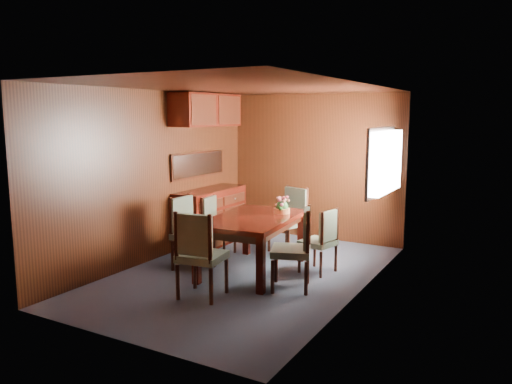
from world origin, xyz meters
The scene contains 11 objects.
ground centered at (0.00, 0.00, 0.00)m, with size 4.50×4.50×0.00m, color #333846.
room_shell centered at (-0.10, 0.33, 1.63)m, with size 3.06×4.52×2.41m.
sideboard centered at (-1.25, 1.00, 0.45)m, with size 0.48×1.40×0.90m, color #350C06.
dining_table centered at (0.02, 0.13, 0.64)m, with size 1.13×1.67×0.74m.
chair_left_near centered at (-0.81, -0.15, 0.55)m, with size 0.46×0.47×0.99m.
chair_left_far centered at (-0.89, 0.59, 0.49)m, with size 0.44×0.46×0.87m.
chair_right_near centered at (0.81, -0.19, 0.55)m, with size 0.59×0.60×0.99m.
chair_right_far centered at (0.84, 0.52, 0.48)m, with size 0.46×0.48×0.86m.
chair_head centered at (-0.02, -1.02, 0.56)m, with size 0.54×0.52×1.01m.
chair_foot centered at (0.02, 1.30, 0.54)m, with size 0.58×0.57×0.98m.
flower_centerpiece centered at (0.24, 0.54, 0.85)m, with size 0.24×0.24×0.24m.
Camera 1 is at (3.19, -5.41, 2.06)m, focal length 35.00 mm.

